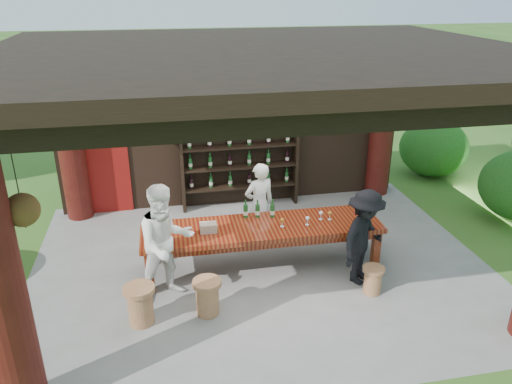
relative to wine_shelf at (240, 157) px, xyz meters
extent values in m
plane|color=#2D5119|center=(-0.07, -2.45, -1.06)|extent=(90.00, 90.00, 0.00)
cube|color=slate|center=(-0.07, -2.45, -1.11)|extent=(7.40, 5.90, 0.10)
cube|color=black|center=(-0.07, 0.30, 0.59)|extent=(7.00, 0.18, 3.30)
cube|color=maroon|center=(-2.67, 0.20, -0.06)|extent=(0.95, 0.06, 2.00)
cylinder|color=#380C0A|center=(-3.22, 0.10, 0.59)|extent=(0.50, 0.50, 3.30)
cylinder|color=#380C0A|center=(3.08, 0.10, 0.59)|extent=(0.50, 0.50, 3.30)
cube|color=black|center=(-0.07, -4.85, 2.09)|extent=(6.70, 0.35, 0.35)
cube|color=black|center=(-3.22, -2.45, 2.09)|extent=(0.30, 5.20, 0.30)
cube|color=black|center=(3.08, -2.45, 2.09)|extent=(0.30, 5.20, 0.30)
cube|color=black|center=(-0.07, -2.45, 2.34)|extent=(7.50, 6.00, 0.20)
cylinder|color=black|center=(-2.92, -4.65, 1.57)|extent=(0.01, 0.01, 0.75)
cone|color=black|center=(-2.92, -4.65, 1.11)|extent=(0.32, 0.32, 0.18)
sphere|color=#1E5919|center=(-2.92, -4.65, 1.22)|extent=(0.34, 0.34, 0.34)
cube|color=#56120C|center=(-0.05, -2.48, -0.35)|extent=(3.84, 1.03, 0.08)
cube|color=#56120C|center=(-0.05, -2.48, -0.45)|extent=(3.64, 0.87, 0.12)
cube|color=#56120C|center=(-1.85, -2.86, -0.72)|extent=(0.12, 0.12, 0.67)
cube|color=#56120C|center=(1.74, -2.90, -0.72)|extent=(0.12, 0.12, 0.67)
cube|color=#56120C|center=(-1.84, -2.07, -0.72)|extent=(0.12, 0.12, 0.67)
cube|color=#56120C|center=(1.75, -2.11, -0.72)|extent=(0.12, 0.12, 0.67)
cylinder|color=brown|center=(-1.06, -3.57, -0.82)|extent=(0.32, 0.32, 0.47)
cylinder|color=brown|center=(-1.06, -3.57, -0.55)|extent=(0.41, 0.41, 0.06)
cylinder|color=brown|center=(1.42, -3.55, -0.87)|extent=(0.26, 0.26, 0.38)
cylinder|color=brown|center=(1.42, -3.55, -0.65)|extent=(0.33, 0.33, 0.05)
cylinder|color=brown|center=(-1.98, -3.60, -0.81)|extent=(0.34, 0.34, 0.50)
cylinder|color=brown|center=(-1.98, -3.60, -0.52)|extent=(0.43, 0.43, 0.07)
imported|color=white|center=(0.06, -1.72, -0.30)|extent=(0.63, 0.50, 1.52)
imported|color=white|center=(-1.58, -3.01, -0.17)|extent=(1.03, 0.91, 1.77)
imported|color=black|center=(1.37, -3.20, -0.29)|extent=(1.13, 1.06, 1.53)
cube|color=#BF6672|center=(-0.92, -2.53, -0.24)|extent=(0.26, 0.18, 0.14)
ellipsoid|color=#194C14|center=(4.82, 0.85, -0.48)|extent=(1.60, 1.60, 1.36)
camera|label=1|loc=(-1.53, -9.43, 3.29)|focal=35.00mm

